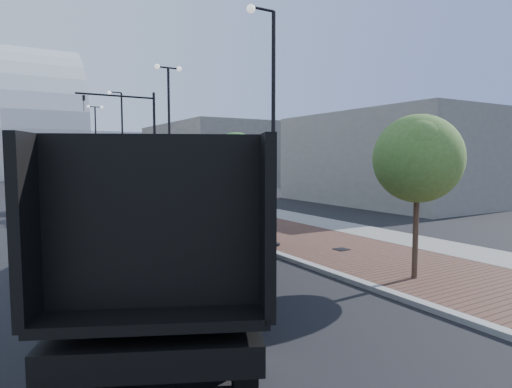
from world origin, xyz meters
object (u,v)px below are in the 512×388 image
dark_car_mid (40,201)px  dump_truck (189,219)px  pedestrian (251,201)px  white_sedan (64,204)px

dark_car_mid → dump_truck: bearing=-57.0°
pedestrian → white_sedan: bearing=-20.7°
white_sedan → pedestrian: size_ratio=3.24×
dark_car_mid → pedestrian: pedestrian is taller
dark_car_mid → white_sedan: bearing=-53.9°
pedestrian → dark_car_mid: bearing=-38.0°
dump_truck → dark_car_mid: size_ratio=2.69×
dump_truck → dark_car_mid: dump_truck is taller
dump_truck → white_sedan: size_ratio=2.67×
dump_truck → pedestrian: (8.76, 11.27, -0.83)m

